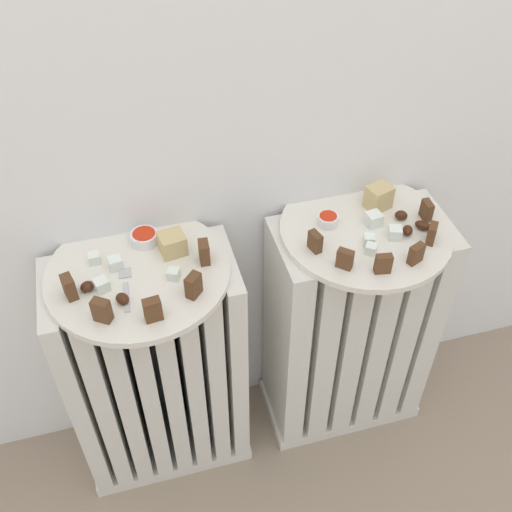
{
  "coord_description": "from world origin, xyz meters",
  "views": [
    {
      "loc": [
        -0.2,
        -0.46,
        1.28
      ],
      "look_at": [
        0.0,
        0.28,
        0.54
      ],
      "focal_mm": 42.7,
      "sensor_mm": 36.0,
      "label": 1
    }
  ],
  "objects_px": {
    "plate_left": "(138,272)",
    "jam_bowl_right": "(328,219)",
    "radiator_right": "(349,331)",
    "jam_bowl_left": "(144,237)",
    "plate_right": "(366,230)",
    "radiator_left": "(157,373)",
    "fork": "(126,286)"
  },
  "relations": [
    {
      "from": "plate_left",
      "to": "fork",
      "type": "bearing_deg",
      "value": -125.14
    },
    {
      "from": "radiator_left",
      "to": "plate_right",
      "type": "distance_m",
      "value": 0.5
    },
    {
      "from": "plate_left",
      "to": "jam_bowl_left",
      "type": "bearing_deg",
      "value": 71.43
    },
    {
      "from": "jam_bowl_right",
      "to": "plate_left",
      "type": "bearing_deg",
      "value": -175.74
    },
    {
      "from": "radiator_left",
      "to": "jam_bowl_right",
      "type": "height_order",
      "value": "jam_bowl_right"
    },
    {
      "from": "plate_left",
      "to": "plate_right",
      "type": "bearing_deg",
      "value": 0.0
    },
    {
      "from": "jam_bowl_right",
      "to": "fork",
      "type": "relative_size",
      "value": 0.39
    },
    {
      "from": "radiator_right",
      "to": "radiator_left",
      "type": "bearing_deg",
      "value": 180.0
    },
    {
      "from": "radiator_right",
      "to": "jam_bowl_right",
      "type": "relative_size",
      "value": 14.58
    },
    {
      "from": "plate_left",
      "to": "plate_right",
      "type": "relative_size",
      "value": 1.0
    },
    {
      "from": "fork",
      "to": "jam_bowl_right",
      "type": "bearing_deg",
      "value": 9.02
    },
    {
      "from": "radiator_right",
      "to": "plate_right",
      "type": "relative_size",
      "value": 1.78
    },
    {
      "from": "jam_bowl_left",
      "to": "fork",
      "type": "distance_m",
      "value": 0.11
    },
    {
      "from": "plate_left",
      "to": "jam_bowl_right",
      "type": "height_order",
      "value": "jam_bowl_right"
    },
    {
      "from": "radiator_left",
      "to": "fork",
      "type": "relative_size",
      "value": 5.62
    },
    {
      "from": "radiator_left",
      "to": "plate_left",
      "type": "xyz_separation_m",
      "value": [
        0.0,
        0.0,
        0.29
      ]
    },
    {
      "from": "fork",
      "to": "radiator_right",
      "type": "bearing_deg",
      "value": 4.33
    },
    {
      "from": "plate_left",
      "to": "fork",
      "type": "distance_m",
      "value": 0.04
    },
    {
      "from": "plate_right",
      "to": "jam_bowl_left",
      "type": "xyz_separation_m",
      "value": [
        -0.39,
        0.07,
        0.02
      ]
    },
    {
      "from": "jam_bowl_right",
      "to": "plate_right",
      "type": "bearing_deg",
      "value": -21.89
    },
    {
      "from": "radiator_right",
      "to": "plate_left",
      "type": "xyz_separation_m",
      "value": [
        -0.41,
        0.0,
        0.29
      ]
    },
    {
      "from": "radiator_right",
      "to": "plate_right",
      "type": "height_order",
      "value": "plate_right"
    },
    {
      "from": "plate_right",
      "to": "plate_left",
      "type": "bearing_deg",
      "value": 180.0
    },
    {
      "from": "radiator_left",
      "to": "radiator_right",
      "type": "relative_size",
      "value": 1.0
    },
    {
      "from": "radiator_left",
      "to": "fork",
      "type": "bearing_deg",
      "value": -125.14
    },
    {
      "from": "plate_right",
      "to": "jam_bowl_left",
      "type": "height_order",
      "value": "jam_bowl_left"
    },
    {
      "from": "jam_bowl_right",
      "to": "jam_bowl_left",
      "type": "bearing_deg",
      "value": 173.08
    },
    {
      "from": "jam_bowl_right",
      "to": "fork",
      "type": "height_order",
      "value": "jam_bowl_right"
    },
    {
      "from": "plate_left",
      "to": "fork",
      "type": "relative_size",
      "value": 3.15
    },
    {
      "from": "radiator_right",
      "to": "jam_bowl_left",
      "type": "height_order",
      "value": "jam_bowl_left"
    },
    {
      "from": "radiator_left",
      "to": "plate_right",
      "type": "bearing_deg",
      "value": 0.0
    },
    {
      "from": "radiator_right",
      "to": "fork",
      "type": "xyz_separation_m",
      "value": [
        -0.43,
        -0.03,
        0.29
      ]
    }
  ]
}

